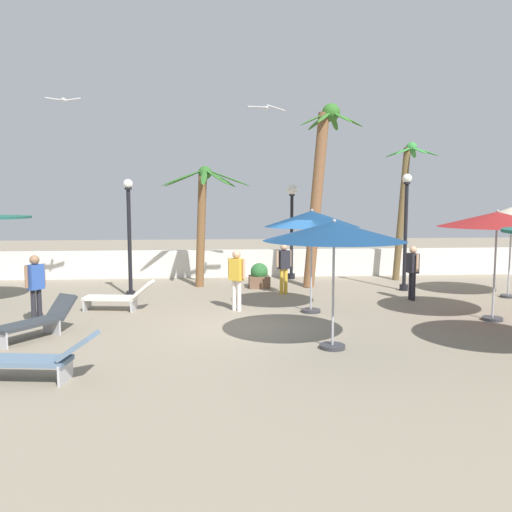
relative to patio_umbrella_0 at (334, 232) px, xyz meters
name	(u,v)px	position (x,y,z in m)	size (l,w,h in m)	color
ground_plane	(267,329)	(-1.16, 1.74, -2.37)	(56.00, 56.00, 0.00)	gray
boundary_wall	(244,263)	(-1.16, 10.09, -1.84)	(25.20, 0.30, 1.06)	silver
patio_umbrella_0	(334,232)	(0.00, 0.00, 0.00)	(2.85, 2.85, 2.63)	#333338
patio_umbrella_2	(512,216)	(6.69, 5.02, 0.15)	(2.64, 2.64, 2.83)	#333338
patio_umbrella_3	(497,220)	(4.56, 2.10, 0.14)	(2.84, 2.84, 2.77)	#333338
patio_umbrella_4	(312,220)	(0.21, 3.43, 0.12)	(2.51, 2.51, 2.77)	#333338
palm_tree_0	(320,178)	(1.26, 7.46, 1.36)	(2.22, 2.10, 6.23)	brown
palm_tree_1	(404,196)	(4.72, 8.80, 0.78)	(1.88, 1.93, 5.13)	brown
palm_tree_2	(203,208)	(-2.72, 7.87, 0.37)	(3.05, 3.12, 4.16)	brown
lamp_post_0	(292,216)	(0.60, 9.42, 0.04)	(0.42, 0.42, 3.60)	black
lamp_post_1	(129,235)	(-4.94, 6.02, -0.43)	(0.29, 0.29, 3.63)	black
lamp_post_2	(406,226)	(3.94, 6.51, -0.23)	(0.31, 0.31, 3.85)	black
lounge_chair_0	(119,296)	(-4.95, 4.07, -1.98)	(1.94, 0.82, 0.84)	#B7B7BC
lounge_chair_1	(36,321)	(-6.26, 1.35, -1.98)	(1.52, 1.87, 0.84)	#B7B7BC
lounge_chair_2	(41,358)	(-5.27, -1.49, -1.97)	(1.93, 0.80, 0.83)	#B7B7BC
guest_0	(237,274)	(-1.76, 3.79, -1.36)	(0.46, 0.41, 1.66)	silver
guest_1	(35,282)	(-6.68, 2.69, -1.35)	(0.40, 0.47, 1.68)	#26262D
guest_2	(413,268)	(3.56, 4.86, -1.38)	(0.30, 0.55, 1.64)	#26262D
guest_3	(284,264)	(-0.14, 6.23, -1.39)	(0.52, 0.37, 1.62)	gold
seagull_0	(64,100)	(-6.60, 5.47, 3.47)	(0.98, 0.38, 0.14)	white
seagull_1	(266,108)	(-0.81, 5.44, 3.32)	(1.17, 0.41, 0.16)	white
planter	(259,276)	(-0.81, 7.51, -1.98)	(0.70, 0.70, 0.85)	brown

